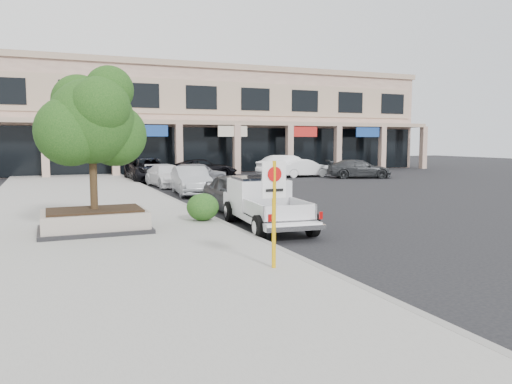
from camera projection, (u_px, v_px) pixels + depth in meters
The scene contains 19 objects.
ground at pixel (306, 239), 14.61m from camera, with size 120.00×120.00×0.00m, color black.
sidewalk at pixel (92, 218), 17.98m from camera, with size 8.00×52.00×0.15m, color gray.
curb at pixel (198, 212), 19.51m from camera, with size 0.20×52.00×0.15m, color gray.
strip_mall at pixel (212, 120), 48.30m from camera, with size 40.55×12.43×9.50m.
planter at pixel (95, 221), 14.95m from camera, with size 3.20×2.20×0.68m.
planter_tree at pixel (96, 122), 14.84m from camera, with size 2.90×2.55×4.00m.
no_parking_sign at pixel (274, 199), 10.58m from camera, with size 0.55×0.09×2.30m.
hedge at pixel (203, 207), 16.91m from camera, with size 1.10×0.99×0.94m, color #124114.
pickup_truck at pixel (267, 204), 16.26m from camera, with size 1.93×5.20×1.64m, color white, non-canonical shape.
curb_car_a at pixel (238, 193), 19.67m from camera, with size 1.84×4.58×1.56m, color #313336.
curb_car_b at pixel (191, 181), 26.17m from camera, with size 1.58×4.53×1.49m, color #ABAFB4.
curb_car_c at pixel (167, 176), 30.77m from camera, with size 1.89×4.64×1.35m, color white.
curb_car_d at pixel (149, 170), 34.69m from camera, with size 2.69×5.84×1.62m, color black.
lot_car_a at pixel (196, 173), 32.28m from camera, with size 1.73×4.31×1.47m, color gray.
lot_car_b at pixel (287, 166), 39.43m from camera, with size 1.77×5.09×1.68m, color white.
lot_car_c at pixel (359, 169), 37.75m from camera, with size 1.96×4.83×1.40m, color #2B2E30.
lot_car_d at pixel (204, 168), 38.24m from camera, with size 2.33×5.06×1.41m, color black.
lot_car_e at pixel (296, 166), 42.41m from camera, with size 1.60×3.98×1.35m, color #96989E.
lot_car_f at pixel (305, 168), 38.83m from camera, with size 1.46×4.20×1.38m, color white.
Camera 1 is at (-6.94, -12.69, 2.89)m, focal length 35.00 mm.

